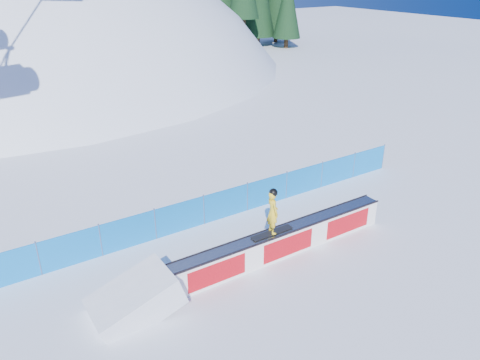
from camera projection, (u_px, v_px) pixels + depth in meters
ground at (248, 295)px, 14.17m from camera, size 160.00×160.00×0.00m
snow_hill at (42, 225)px, 53.65m from camera, size 64.00×64.00×64.00m
safety_fence at (180, 217)px, 17.34m from camera, size 22.05×0.05×1.30m
rail_box at (283, 242)px, 15.97m from camera, size 8.56×0.61×1.03m
snow_ramp at (136, 311)px, 13.53m from camera, size 2.62×1.64×1.63m
snowboarder at (273, 212)px, 15.17m from camera, size 1.56×0.61×1.63m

